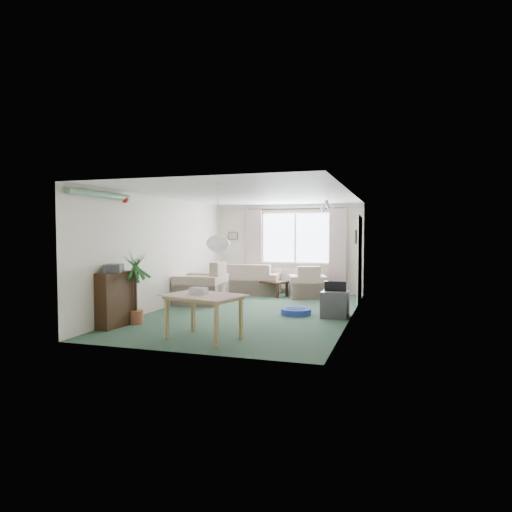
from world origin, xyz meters
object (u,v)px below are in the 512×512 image
(dining_table, at_px, (204,317))
(armchair_left, at_px, (201,282))
(houseplant, at_px, (136,288))
(pet_bed, at_px, (296,312))
(sofa, at_px, (250,279))
(coffee_table, at_px, (270,288))
(tv_cube, at_px, (335,304))
(armchair_corner, at_px, (307,281))
(bookshelf, at_px, (115,299))

(dining_table, bearing_deg, armchair_left, 114.96)
(houseplant, bearing_deg, armchair_left, 86.58)
(pet_bed, bearing_deg, sofa, 124.62)
(coffee_table, distance_m, dining_table, 4.93)
(coffee_table, bearing_deg, tv_cube, -51.00)
(tv_cube, relative_size, pet_bed, 0.92)
(armchair_corner, height_order, coffee_table, armchair_corner)
(coffee_table, height_order, pet_bed, coffee_table)
(sofa, bearing_deg, tv_cube, 129.96)
(sofa, relative_size, houseplant, 1.25)
(houseplant, bearing_deg, pet_bed, 34.15)
(bookshelf, bearing_deg, coffee_table, 74.72)
(armchair_left, bearing_deg, tv_cube, 71.47)
(sofa, bearing_deg, houseplant, 76.68)
(armchair_left, distance_m, pet_bed, 2.57)
(tv_cube, bearing_deg, dining_table, -124.29)
(armchair_left, bearing_deg, dining_table, 20.25)
(armchair_left, bearing_deg, coffee_table, 139.94)
(armchair_left, xyz_separation_m, bookshelf, (-0.34, -2.85, -0.00))
(armchair_left, height_order, tv_cube, armchair_left)
(dining_table, xyz_separation_m, pet_bed, (0.91, 2.46, -0.27))
(houseplant, relative_size, dining_table, 1.21)
(sofa, xyz_separation_m, dining_table, (0.95, -5.16, -0.07))
(armchair_corner, xyz_separation_m, pet_bed, (0.25, -2.49, -0.34))
(armchair_corner, distance_m, armchair_left, 2.77)
(tv_cube, bearing_deg, sofa, 134.73)
(bookshelf, distance_m, houseplant, 0.42)
(sofa, bearing_deg, armchair_left, 69.65)
(armchair_corner, bearing_deg, coffee_table, -15.10)
(sofa, xyz_separation_m, armchair_corner, (1.61, -0.21, 0.00))
(houseplant, bearing_deg, sofa, 80.98)
(sofa, distance_m, pet_bed, 3.30)
(armchair_left, bearing_deg, armchair_corner, 123.70)
(coffee_table, relative_size, dining_table, 0.82)
(bookshelf, height_order, dining_table, bookshelf)
(pet_bed, bearing_deg, tv_cube, -1.32)
(houseplant, distance_m, pet_bed, 3.16)
(houseplant, relative_size, tv_cube, 2.33)
(coffee_table, relative_size, tv_cube, 1.57)
(coffee_table, xyz_separation_m, houseplant, (-1.35, -4.20, 0.45))
(armchair_corner, bearing_deg, pet_bed, 78.82)
(armchair_corner, distance_m, houseplant, 4.83)
(armchair_left, relative_size, dining_table, 1.01)
(sofa, height_order, armchair_left, armchair_left)
(pet_bed, bearing_deg, houseplant, -145.85)
(coffee_table, height_order, bookshelf, bookshelf)
(dining_table, distance_m, pet_bed, 2.64)
(armchair_left, distance_m, dining_table, 3.57)
(armchair_corner, relative_size, houseplant, 0.70)
(armchair_left, bearing_deg, pet_bed, 67.64)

